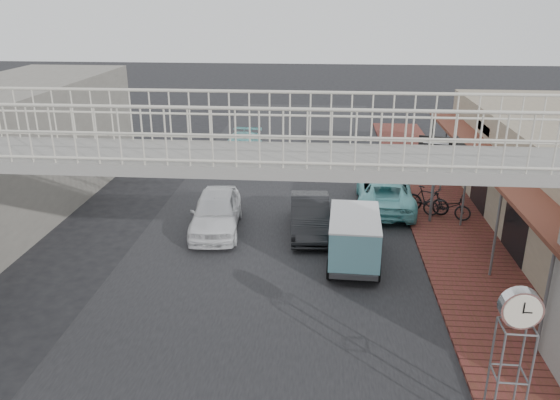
% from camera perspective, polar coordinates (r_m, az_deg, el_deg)
% --- Properties ---
extents(ground, '(120.00, 120.00, 0.00)m').
position_cam_1_polar(ground, '(16.83, -1.42, -8.82)').
color(ground, black).
rests_on(ground, ground).
extents(road_strip, '(10.00, 60.00, 0.01)m').
position_cam_1_polar(road_strip, '(16.83, -1.42, -8.80)').
color(road_strip, black).
rests_on(road_strip, ground).
extents(sidewalk, '(3.00, 40.00, 0.10)m').
position_cam_1_polar(sidewalk, '(20.02, 18.44, -4.81)').
color(sidewalk, brown).
rests_on(sidewalk, ground).
extents(footbridge, '(16.40, 2.40, 6.34)m').
position_cam_1_polar(footbridge, '(11.85, -3.58, -4.77)').
color(footbridge, gray).
rests_on(footbridge, ground).
extents(building_far_left, '(5.00, 14.00, 5.00)m').
position_cam_1_polar(building_far_left, '(24.83, -26.12, 4.97)').
color(building_far_left, gray).
rests_on(building_far_left, ground).
extents(white_hatchback, '(2.10, 4.46, 1.47)m').
position_cam_1_polar(white_hatchback, '(20.45, -6.71, -1.22)').
color(white_hatchback, white).
rests_on(white_hatchback, ground).
extents(dark_sedan, '(1.66, 4.11, 1.33)m').
position_cam_1_polar(dark_sedan, '(20.19, 3.14, -1.61)').
color(dark_sedan, black).
rests_on(dark_sedan, ground).
extents(angkot_curb, '(2.53, 5.05, 1.37)m').
position_cam_1_polar(angkot_curb, '(22.96, 10.89, 0.85)').
color(angkot_curb, '#7ED8DB').
rests_on(angkot_curb, ground).
extents(angkot_far, '(2.08, 4.70, 1.34)m').
position_cam_1_polar(angkot_far, '(29.42, -4.11, 5.45)').
color(angkot_far, '#71C4C5').
rests_on(angkot_far, ground).
extents(angkot_van, '(1.76, 3.61, 1.74)m').
position_cam_1_polar(angkot_van, '(17.80, 7.76, -3.35)').
color(angkot_van, black).
rests_on(angkot_van, ground).
extents(motorcycle_near, '(1.94, 1.27, 0.96)m').
position_cam_1_polar(motorcycle_near, '(22.22, 17.06, -0.65)').
color(motorcycle_near, black).
rests_on(motorcycle_near, sidewalk).
extents(motorcycle_far, '(1.82, 1.31, 1.08)m').
position_cam_1_polar(motorcycle_far, '(22.56, 15.13, 0.02)').
color(motorcycle_far, black).
rests_on(motorcycle_far, sidewalk).
extents(street_clock, '(0.78, 0.62, 3.16)m').
position_cam_1_polar(street_clock, '(11.17, 23.73, -10.95)').
color(street_clock, '#59595B').
rests_on(street_clock, sidewalk).
extents(arrow_sign, '(2.09, 1.39, 3.46)m').
position_cam_1_polar(arrow_sign, '(20.97, 18.37, 4.64)').
color(arrow_sign, '#59595B').
rests_on(arrow_sign, sidewalk).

